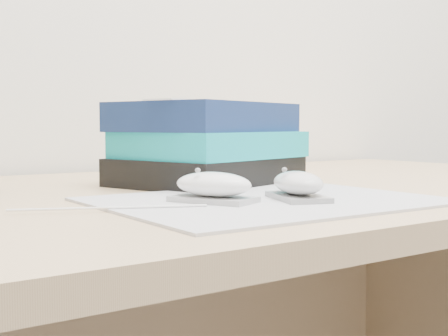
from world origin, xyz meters
TOP-DOWN VIEW (x-y plane):
  - desk at (0.00, 1.64)m, footprint 1.60×0.80m
  - mousepad at (-0.04, 1.40)m, footprint 0.41×0.32m
  - mouse_rear at (-0.11, 1.41)m, footprint 0.09×0.11m
  - mouse_front at (-0.01, 1.37)m, footprint 0.08×0.11m
  - usb_cable at (-0.24, 1.42)m, footprint 0.20×0.09m
  - book_stack at (0.03, 1.63)m, footprint 0.31×0.28m

SIDE VIEW (x-z plane):
  - desk at x=0.00m, z-range 0.13..0.86m
  - mousepad at x=-0.04m, z-range 0.73..0.73m
  - usb_cable at x=-0.24m, z-range 0.73..0.74m
  - mouse_front at x=-0.01m, z-range 0.73..0.77m
  - mouse_rear at x=-0.11m, z-range 0.73..0.77m
  - book_stack at x=0.03m, z-range 0.73..0.86m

